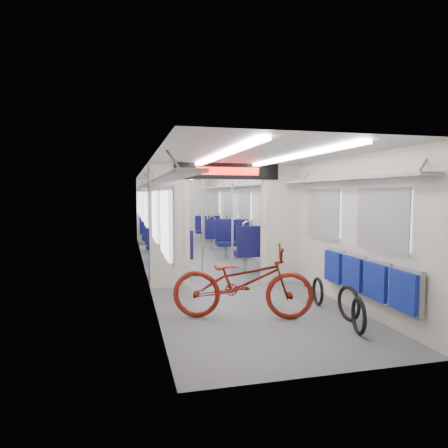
% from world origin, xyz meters
% --- Properties ---
extents(carriage, '(12.00, 12.02, 2.31)m').
position_xyz_m(carriage, '(0.00, -0.27, 1.50)').
color(carriage, '#515456').
rests_on(carriage, ground).
extents(bicycle, '(2.07, 1.22, 1.03)m').
position_xyz_m(bicycle, '(-0.30, -4.11, 0.51)').
color(bicycle, maroon).
rests_on(bicycle, ground).
extents(flip_bench, '(0.12, 2.15, 0.56)m').
position_xyz_m(flip_bench, '(1.35, -4.53, 0.58)').
color(flip_bench, gray).
rests_on(flip_bench, carriage).
extents(bike_hoop_a, '(0.16, 0.47, 0.47)m').
position_xyz_m(bike_hoop_a, '(0.91, -5.08, 0.21)').
color(bike_hoop_a, black).
rests_on(bike_hoop_a, ground).
extents(bike_hoop_b, '(0.09, 0.49, 0.49)m').
position_xyz_m(bike_hoop_b, '(1.07, -4.59, 0.22)').
color(bike_hoop_b, black).
rests_on(bike_hoop_b, ground).
extents(bike_hoop_c, '(0.12, 0.44, 0.44)m').
position_xyz_m(bike_hoop_c, '(1.02, -3.79, 0.20)').
color(bike_hoop_c, black).
rests_on(bike_hoop_c, ground).
extents(seat_bay_near_left, '(0.89, 1.96, 1.06)m').
position_xyz_m(seat_bay_near_left, '(-0.93, -0.16, 0.53)').
color(seat_bay_near_left, '#0E0D3A').
rests_on(seat_bay_near_left, ground).
extents(seat_bay_near_right, '(0.94, 2.23, 1.15)m').
position_xyz_m(seat_bay_near_right, '(0.93, -0.06, 0.56)').
color(seat_bay_near_right, '#0E0D3A').
rests_on(seat_bay_near_right, ground).
extents(seat_bay_far_left, '(0.93, 2.18, 1.13)m').
position_xyz_m(seat_bay_far_left, '(-0.93, 3.59, 0.56)').
color(seat_bay_far_left, '#0E0D3A').
rests_on(seat_bay_far_left, ground).
extents(seat_bay_far_right, '(0.88, 1.92, 1.05)m').
position_xyz_m(seat_bay_far_right, '(0.93, 3.43, 0.52)').
color(seat_bay_far_right, '#0E0D3A').
rests_on(seat_bay_far_right, ground).
extents(stanchion_near_left, '(0.04, 0.04, 2.30)m').
position_xyz_m(stanchion_near_left, '(-0.31, -1.22, 1.15)').
color(stanchion_near_left, silver).
rests_on(stanchion_near_left, ground).
extents(stanchion_near_right, '(0.05, 0.05, 2.30)m').
position_xyz_m(stanchion_near_right, '(0.33, -1.25, 1.15)').
color(stanchion_near_right, silver).
rests_on(stanchion_near_right, ground).
extents(stanchion_far_left, '(0.04, 0.04, 2.30)m').
position_xyz_m(stanchion_far_left, '(-0.22, 2.06, 1.15)').
color(stanchion_far_left, silver).
rests_on(stanchion_far_left, ground).
extents(stanchion_far_right, '(0.04, 0.04, 2.30)m').
position_xyz_m(stanchion_far_right, '(0.33, 1.88, 1.15)').
color(stanchion_far_right, silver).
rests_on(stanchion_far_right, ground).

